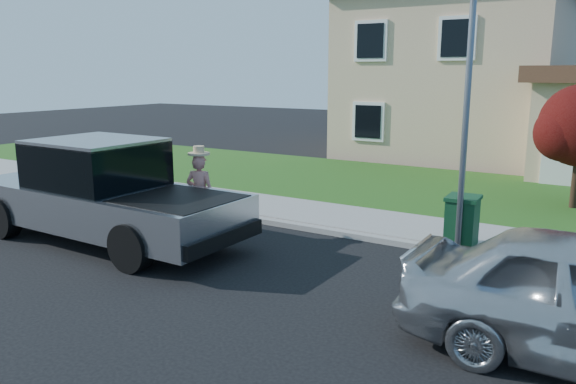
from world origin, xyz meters
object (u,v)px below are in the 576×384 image
object	(u,v)px
trash_bin	(462,221)
street_lamp	(465,111)
pickup_truck	(103,194)
woman	(200,193)

from	to	relation	value
trash_bin	street_lamp	world-z (taller)	street_lamp
trash_bin	street_lamp	bearing A→B (deg)	-90.39
pickup_truck	woman	distance (m)	1.98
street_lamp	trash_bin	bearing A→B (deg)	112.47
pickup_truck	street_lamp	bearing A→B (deg)	23.00
trash_bin	woman	bearing A→B (deg)	-164.54
trash_bin	street_lamp	size ratio (longest dim) A/B	0.20
street_lamp	pickup_truck	bearing A→B (deg)	-137.47
pickup_truck	woman	world-z (taller)	pickup_truck
pickup_truck	street_lamp	world-z (taller)	street_lamp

